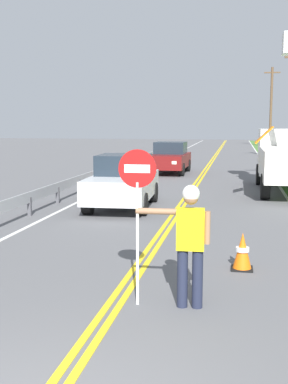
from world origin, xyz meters
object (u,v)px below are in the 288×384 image
at_px(flagger_worker, 190,238).
at_px(oncoming_sedan_nearest, 123,182).
at_px(stop_sign_paddle, 137,192).
at_px(oncoming_sedan_second, 170,158).
at_px(traffic_cone_lead, 242,252).
at_px(utility_pole_far, 271,106).

height_order(flagger_worker, oncoming_sedan_nearest, flagger_worker).
relative_size(stop_sign_paddle, oncoming_sedan_nearest, 0.56).
distance_m(flagger_worker, stop_sign_paddle, 1.02).
distance_m(oncoming_sedan_second, traffic_cone_lead, 17.62).
bearing_deg(utility_pole_far, stop_sign_paddle, -95.74).
xyz_separation_m(oncoming_sedan_second, utility_pole_far, (7.27, 31.61, 3.85)).
distance_m(utility_pole_far, traffic_cone_lead, 49.15).
relative_size(flagger_worker, oncoming_sedan_nearest, 0.44).
bearing_deg(oncoming_sedan_second, utility_pole_far, 77.04).
relative_size(stop_sign_paddle, oncoming_sedan_second, 0.56).
xyz_separation_m(stop_sign_paddle, utility_pole_far, (5.12, 50.92, 2.98)).
xyz_separation_m(stop_sign_paddle, oncoming_sedan_second, (-2.16, 19.31, -0.88)).
height_order(stop_sign_paddle, oncoming_sedan_nearest, stop_sign_paddle).
bearing_deg(flagger_worker, oncoming_sedan_second, 98.63).
height_order(stop_sign_paddle, utility_pole_far, utility_pole_far).
bearing_deg(traffic_cone_lead, oncoming_sedan_second, 102.18).
relative_size(flagger_worker, traffic_cone_lead, 2.61).
relative_size(oncoming_sedan_second, utility_pole_far, 0.46).
bearing_deg(oncoming_sedan_second, traffic_cone_lead, -77.82).
relative_size(stop_sign_paddle, traffic_cone_lead, 3.33).
distance_m(oncoming_sedan_second, utility_pole_far, 32.66).
height_order(utility_pole_far, traffic_cone_lead, utility_pole_far).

